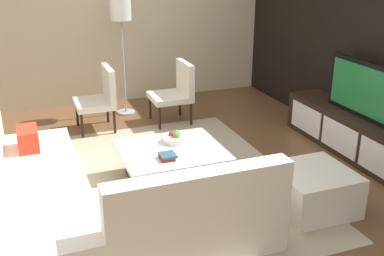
{
  "coord_description": "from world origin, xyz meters",
  "views": [
    {
      "loc": [
        4.11,
        -1.26,
        2.32
      ],
      "look_at": [
        -0.21,
        0.37,
        0.54
      ],
      "focal_mm": 42.94,
      "sensor_mm": 36.0,
      "label": 1
    }
  ],
  "objects_px": {
    "accent_chair_near": "(101,95)",
    "ottoman": "(312,190)",
    "coffee_table": "(172,164)",
    "floor_lamp": "(121,17)",
    "sectional_couch": "(86,202)",
    "accent_chair_far": "(176,89)",
    "media_console": "(355,135)",
    "television": "(362,89)",
    "book_stack": "(167,157)",
    "fruit_bowl": "(175,138)"
  },
  "relations": [
    {
      "from": "television",
      "to": "fruit_bowl",
      "type": "relative_size",
      "value": 3.95
    },
    {
      "from": "floor_lamp",
      "to": "fruit_bowl",
      "type": "bearing_deg",
      "value": 1.5
    },
    {
      "from": "media_console",
      "to": "accent_chair_far",
      "type": "height_order",
      "value": "accent_chair_far"
    },
    {
      "from": "sectional_couch",
      "to": "accent_chair_far",
      "type": "height_order",
      "value": "accent_chair_far"
    },
    {
      "from": "television",
      "to": "sectional_couch",
      "type": "distance_m",
      "value": 3.37
    },
    {
      "from": "television",
      "to": "coffee_table",
      "type": "distance_m",
      "value": 2.38
    },
    {
      "from": "sectional_couch",
      "to": "accent_chair_near",
      "type": "bearing_deg",
      "value": 166.74
    },
    {
      "from": "coffee_table",
      "to": "floor_lamp",
      "type": "height_order",
      "value": "floor_lamp"
    },
    {
      "from": "media_console",
      "to": "accent_chair_far",
      "type": "distance_m",
      "value": 2.49
    },
    {
      "from": "television",
      "to": "fruit_bowl",
      "type": "distance_m",
      "value": 2.25
    },
    {
      "from": "sectional_couch",
      "to": "floor_lamp",
      "type": "relative_size",
      "value": 1.41
    },
    {
      "from": "floor_lamp",
      "to": "fruit_bowl",
      "type": "height_order",
      "value": "floor_lamp"
    },
    {
      "from": "television",
      "to": "accent_chair_near",
      "type": "relative_size",
      "value": 1.27
    },
    {
      "from": "coffee_table",
      "to": "floor_lamp",
      "type": "relative_size",
      "value": 0.63
    },
    {
      "from": "fruit_bowl",
      "to": "accent_chair_far",
      "type": "bearing_deg",
      "value": 160.68
    },
    {
      "from": "sectional_couch",
      "to": "ottoman",
      "type": "height_order",
      "value": "sectional_couch"
    },
    {
      "from": "television",
      "to": "book_stack",
      "type": "height_order",
      "value": "television"
    },
    {
      "from": "media_console",
      "to": "television",
      "type": "xyz_separation_m",
      "value": [
        0.0,
        0.0,
        0.58
      ]
    },
    {
      "from": "sectional_couch",
      "to": "coffee_table",
      "type": "bearing_deg",
      "value": 121.79
    },
    {
      "from": "television",
      "to": "sectional_couch",
      "type": "bearing_deg",
      "value": -81.14
    },
    {
      "from": "coffee_table",
      "to": "fruit_bowl",
      "type": "height_order",
      "value": "fruit_bowl"
    },
    {
      "from": "accent_chair_far",
      "to": "book_stack",
      "type": "xyz_separation_m",
      "value": [
        1.98,
        -0.77,
        -0.08
      ]
    },
    {
      "from": "media_console",
      "to": "coffee_table",
      "type": "xyz_separation_m",
      "value": [
        -0.1,
        -2.3,
        -0.05
      ]
    },
    {
      "from": "floor_lamp",
      "to": "ottoman",
      "type": "distance_m",
      "value": 3.75
    },
    {
      "from": "television",
      "to": "floor_lamp",
      "type": "height_order",
      "value": "floor_lamp"
    },
    {
      "from": "coffee_table",
      "to": "floor_lamp",
      "type": "distance_m",
      "value": 2.69
    },
    {
      "from": "accent_chair_near",
      "to": "fruit_bowl",
      "type": "distance_m",
      "value": 1.74
    },
    {
      "from": "coffee_table",
      "to": "accent_chair_near",
      "type": "xyz_separation_m",
      "value": [
        -1.84,
        -0.41,
        0.29
      ]
    },
    {
      "from": "media_console",
      "to": "accent_chair_near",
      "type": "bearing_deg",
      "value": -125.59
    },
    {
      "from": "accent_chair_near",
      "to": "accent_chair_far",
      "type": "distance_m",
      "value": 1.07
    },
    {
      "from": "media_console",
      "to": "sectional_couch",
      "type": "height_order",
      "value": "sectional_couch"
    },
    {
      "from": "coffee_table",
      "to": "book_stack",
      "type": "height_order",
      "value": "book_stack"
    },
    {
      "from": "sectional_couch",
      "to": "ottoman",
      "type": "xyz_separation_m",
      "value": [
        0.39,
        2.07,
        -0.08
      ]
    },
    {
      "from": "floor_lamp",
      "to": "coffee_table",
      "type": "bearing_deg",
      "value": -1.01
    },
    {
      "from": "accent_chair_near",
      "to": "sectional_couch",
      "type": "bearing_deg",
      "value": -14.6
    },
    {
      "from": "television",
      "to": "sectional_couch",
      "type": "height_order",
      "value": "television"
    },
    {
      "from": "floor_lamp",
      "to": "accent_chair_far",
      "type": "height_order",
      "value": "floor_lamp"
    },
    {
      "from": "ottoman",
      "to": "accent_chair_far",
      "type": "xyz_separation_m",
      "value": [
        -2.75,
        -0.42,
        0.29
      ]
    },
    {
      "from": "sectional_couch",
      "to": "book_stack",
      "type": "relative_size",
      "value": 14.19
    },
    {
      "from": "ottoman",
      "to": "book_stack",
      "type": "bearing_deg",
      "value": -122.8
    },
    {
      "from": "sectional_couch",
      "to": "accent_chair_far",
      "type": "xyz_separation_m",
      "value": [
        -2.37,
        1.64,
        0.2
      ]
    },
    {
      "from": "floor_lamp",
      "to": "sectional_couch",
      "type": "bearing_deg",
      "value": -18.96
    },
    {
      "from": "sectional_couch",
      "to": "book_stack",
      "type": "xyz_separation_m",
      "value": [
        -0.39,
        0.87,
        0.13
      ]
    },
    {
      "from": "ottoman",
      "to": "accent_chair_near",
      "type": "bearing_deg",
      "value": -152.3
    },
    {
      "from": "accent_chair_near",
      "to": "accent_chair_far",
      "type": "relative_size",
      "value": 1.0
    },
    {
      "from": "media_console",
      "to": "floor_lamp",
      "type": "distance_m",
      "value": 3.56
    },
    {
      "from": "television",
      "to": "book_stack",
      "type": "xyz_separation_m",
      "value": [
        0.12,
        -2.42,
        -0.42
      ]
    },
    {
      "from": "sectional_couch",
      "to": "accent_chair_far",
      "type": "bearing_deg",
      "value": 145.29
    },
    {
      "from": "accent_chair_near",
      "to": "ottoman",
      "type": "height_order",
      "value": "accent_chair_near"
    },
    {
      "from": "fruit_bowl",
      "to": "book_stack",
      "type": "relative_size",
      "value": 1.64
    }
  ]
}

